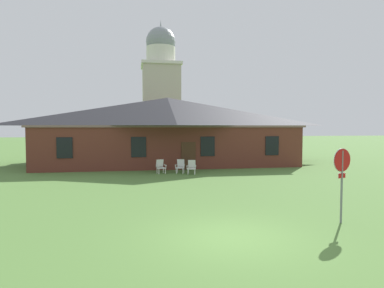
{
  "coord_description": "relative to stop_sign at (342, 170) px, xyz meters",
  "views": [
    {
      "loc": [
        -2.71,
        -9.15,
        3.25
      ],
      "look_at": [
        0.36,
        9.18,
        2.27
      ],
      "focal_mm": 30.81,
      "sensor_mm": 36.0,
      "label": 1
    }
  ],
  "objects": [
    {
      "name": "ground_plane",
      "position": [
        -4.06,
        -0.83,
        -1.79
      ],
      "size": [
        200.0,
        200.0,
        0.0
      ],
      "primitive_type": "plane",
      "color": "#517A38"
    },
    {
      "name": "lawn_chair_by_porch",
      "position": [
        -5.16,
        12.95,
        -1.29
      ],
      "size": [
        0.73,
        0.78,
        0.96
      ],
      "color": "silver",
      "rests_on": "ground"
    },
    {
      "name": "brick_building",
      "position": [
        -4.06,
        19.56,
        1.19
      ],
      "size": [
        21.63,
        10.4,
        5.85
      ],
      "color": "brown",
      "rests_on": "ground"
    },
    {
      "name": "lawn_chair_left_end",
      "position": [
        -3.08,
        12.21,
        -1.29
      ],
      "size": [
        0.73,
        0.78,
        0.96
      ],
      "color": "silver",
      "rests_on": "ground"
    },
    {
      "name": "lawn_chair_near_door",
      "position": [
        -3.77,
        12.89,
        -1.29
      ],
      "size": [
        0.75,
        0.8,
        0.96
      ],
      "color": "white",
      "rests_on": "ground"
    },
    {
      "name": "dome_tower",
      "position": [
        -3.56,
        34.15,
        6.03
      ],
      "size": [
        5.18,
        5.18,
        17.27
      ],
      "color": "#BCB29E",
      "rests_on": "ground"
    },
    {
      "name": "stop_sign",
      "position": [
        0.0,
        0.0,
        0.0
      ],
      "size": [
        0.77,
        0.28,
        2.53
      ],
      "color": "slate",
      "rests_on": "ground"
    }
  ]
}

